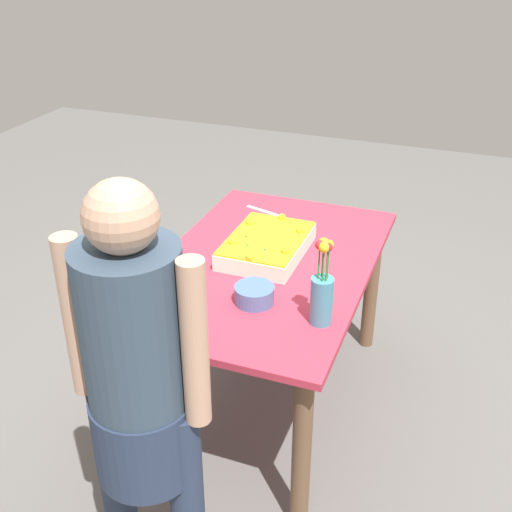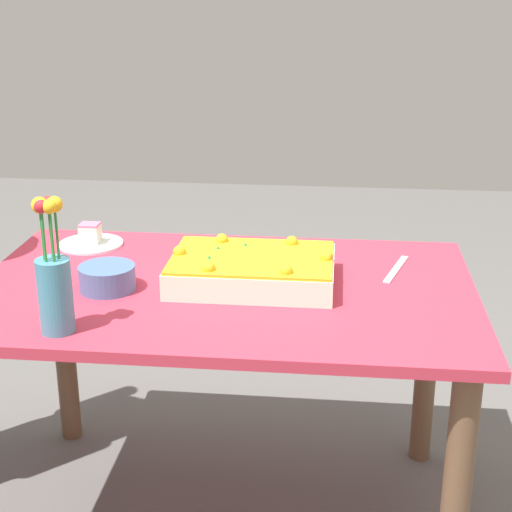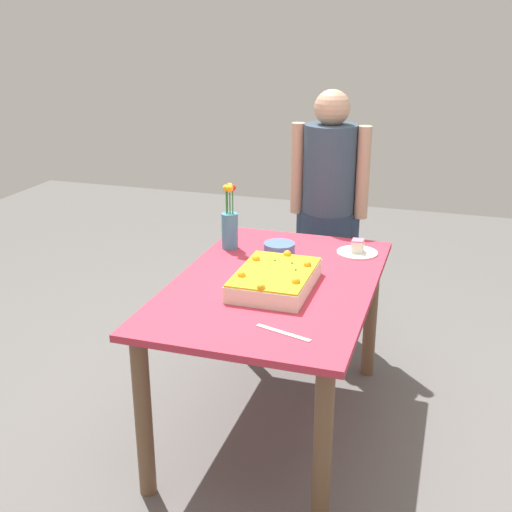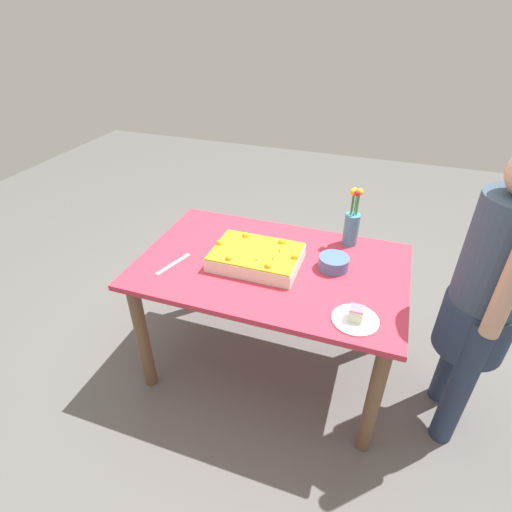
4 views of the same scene
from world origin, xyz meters
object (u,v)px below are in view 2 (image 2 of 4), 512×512
(serving_plate_with_slice, at_px, (91,240))
(cake_knife, at_px, (396,269))
(flower_vase, at_px, (54,282))
(fruit_bowl, at_px, (107,278))
(sheet_cake, at_px, (252,269))

(serving_plate_with_slice, distance_m, cake_knife, 0.96)
(flower_vase, xyz_separation_m, fruit_bowl, (-0.04, -0.27, -0.09))
(flower_vase, relative_size, fruit_bowl, 2.18)
(cake_knife, height_order, fruit_bowl, fruit_bowl)
(cake_knife, relative_size, flower_vase, 0.69)
(cake_knife, xyz_separation_m, flower_vase, (0.83, 0.51, 0.12))
(sheet_cake, relative_size, fruit_bowl, 2.93)
(serving_plate_with_slice, xyz_separation_m, flower_vase, (-0.12, 0.63, 0.11))
(serving_plate_with_slice, height_order, cake_knife, serving_plate_with_slice)
(serving_plate_with_slice, relative_size, cake_knife, 0.88)
(serving_plate_with_slice, xyz_separation_m, fruit_bowl, (-0.16, 0.36, 0.02))
(sheet_cake, xyz_separation_m, fruit_bowl, (0.39, 0.09, -0.01))
(sheet_cake, bearing_deg, fruit_bowl, 12.97)
(sheet_cake, bearing_deg, flower_vase, 40.14)
(cake_knife, relative_size, fruit_bowl, 1.51)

